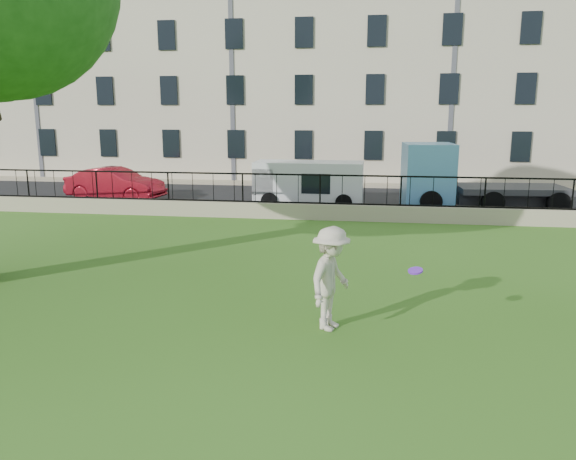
% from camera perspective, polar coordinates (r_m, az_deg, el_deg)
% --- Properties ---
extents(ground, '(120.00, 120.00, 0.00)m').
position_cam_1_polar(ground, '(10.06, -3.33, -11.86)').
color(ground, '#326117').
rests_on(ground, ground).
extents(retaining_wall, '(50.00, 0.40, 0.60)m').
position_cam_1_polar(retaining_wall, '(21.41, 3.25, 1.87)').
color(retaining_wall, tan).
rests_on(retaining_wall, ground).
extents(iron_railing, '(50.00, 0.05, 1.13)m').
position_cam_1_polar(iron_railing, '(21.28, 3.28, 4.13)').
color(iron_railing, black).
rests_on(iron_railing, retaining_wall).
extents(street, '(60.00, 9.00, 0.01)m').
position_cam_1_polar(street, '(26.08, 4.21, 3.03)').
color(street, black).
rests_on(street, ground).
extents(sidewalk, '(60.00, 1.40, 0.12)m').
position_cam_1_polar(sidewalk, '(31.21, 4.96, 4.61)').
color(sidewalk, tan).
rests_on(sidewalk, ground).
extents(building_row, '(56.40, 10.40, 13.80)m').
position_cam_1_polar(building_row, '(36.72, 5.75, 16.42)').
color(building_row, beige).
rests_on(building_row, ground).
extents(man, '(1.15, 1.46, 1.98)m').
position_cam_1_polar(man, '(10.58, 4.40, -4.94)').
color(man, beige).
rests_on(man, ground).
extents(frisbee, '(0.27, 0.28, 0.12)m').
position_cam_1_polar(frisbee, '(10.48, 12.82, -4.05)').
color(frisbee, '#6522C4').
extents(red_sedan, '(4.71, 2.19, 1.49)m').
position_cam_1_polar(red_sedan, '(27.21, -17.15, 4.48)').
color(red_sedan, '#AB1525').
rests_on(red_sedan, street).
extents(white_van, '(4.63, 1.84, 1.94)m').
position_cam_1_polar(white_van, '(24.26, 2.13, 4.68)').
color(white_van, silver).
rests_on(white_van, street).
extents(blue_truck, '(6.67, 2.78, 2.73)m').
position_cam_1_polar(blue_truck, '(24.96, 19.13, 5.15)').
color(blue_truck, '#5799CC').
rests_on(blue_truck, street).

